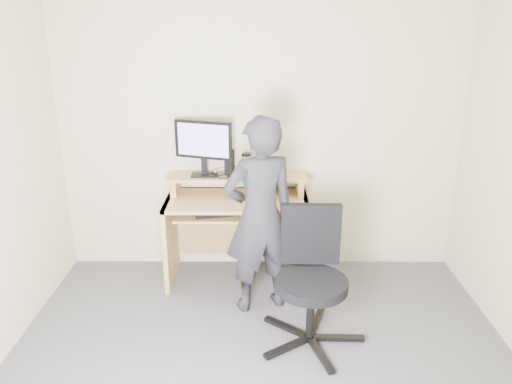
{
  "coord_description": "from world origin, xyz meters",
  "views": [
    {
      "loc": [
        -0.03,
        -2.49,
        2.21
      ],
      "look_at": [
        -0.04,
        1.05,
        0.95
      ],
      "focal_mm": 35.0,
      "sensor_mm": 36.0,
      "label": 1
    }
  ],
  "objects_px": {
    "monitor": "(203,143)",
    "office_chair": "(311,273)",
    "desk": "(238,217)",
    "person": "(260,216)"
  },
  "relations": [
    {
      "from": "monitor",
      "to": "office_chair",
      "type": "height_order",
      "value": "monitor"
    },
    {
      "from": "desk",
      "to": "person",
      "type": "bearing_deg",
      "value": -70.49
    },
    {
      "from": "desk",
      "to": "office_chair",
      "type": "bearing_deg",
      "value": -59.85
    },
    {
      "from": "desk",
      "to": "person",
      "type": "xyz_separation_m",
      "value": [
        0.19,
        -0.53,
        0.23
      ]
    },
    {
      "from": "person",
      "to": "desk",
      "type": "bearing_deg",
      "value": -90.6
    },
    {
      "from": "office_chair",
      "to": "desk",
      "type": "bearing_deg",
      "value": 121.79
    },
    {
      "from": "monitor",
      "to": "person",
      "type": "distance_m",
      "value": 0.86
    },
    {
      "from": "office_chair",
      "to": "person",
      "type": "xyz_separation_m",
      "value": [
        -0.36,
        0.41,
        0.26
      ]
    },
    {
      "from": "monitor",
      "to": "person",
      "type": "xyz_separation_m",
      "value": [
        0.47,
        -0.58,
        -0.42
      ]
    },
    {
      "from": "desk",
      "to": "person",
      "type": "relative_size",
      "value": 0.78
    }
  ]
}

